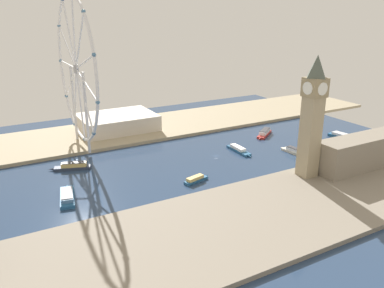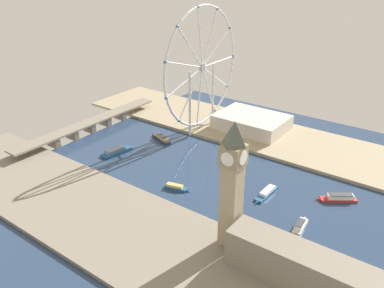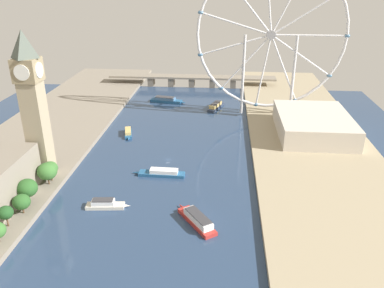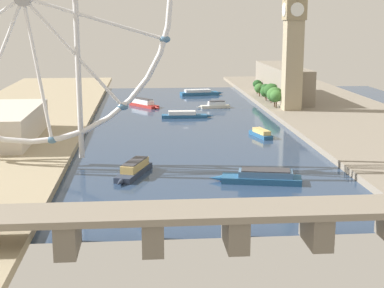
% 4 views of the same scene
% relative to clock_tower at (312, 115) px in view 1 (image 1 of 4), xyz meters
% --- Properties ---
extents(ground_plane, '(378.27, 378.27, 0.00)m').
position_rel_clock_tower_xyz_m(ground_plane, '(74.18, 32.51, -49.30)').
color(ground_plane, navy).
extents(riverbank_left, '(90.00, 520.00, 3.00)m').
position_rel_clock_tower_xyz_m(riverbank_left, '(-29.96, 32.51, -47.80)').
color(riverbank_left, gray).
rests_on(riverbank_left, ground_plane).
extents(riverbank_right, '(90.00, 520.00, 3.00)m').
position_rel_clock_tower_xyz_m(riverbank_right, '(178.31, 32.51, -47.80)').
color(riverbank_right, tan).
rests_on(riverbank_right, ground_plane).
extents(clock_tower, '(14.55, 14.55, 88.72)m').
position_rel_clock_tower_xyz_m(clock_tower, '(0.00, 0.00, 0.00)').
color(clock_tower, tan).
rests_on(clock_tower, riverbank_left).
extents(parliament_block, '(22.00, 105.73, 24.87)m').
position_rel_clock_tower_xyz_m(parliament_block, '(-8.27, -60.86, -33.87)').
color(parliament_block, gray).
rests_on(parliament_block, riverbank_left).
extents(tree_row_embankment, '(13.52, 84.49, 14.17)m').
position_rel_clock_tower_xyz_m(tree_row_embankment, '(7.46, -35.45, -38.14)').
color(tree_row_embankment, '#513823').
rests_on(tree_row_embankment, riverbank_left).
extents(ferris_wheel, '(127.29, 3.20, 132.59)m').
position_rel_clock_tower_xyz_m(ferris_wheel, '(149.45, 128.31, 22.56)').
color(ferris_wheel, silver).
rests_on(ferris_wheel, riverbank_right).
extents(riverside_hall, '(54.98, 74.77, 15.56)m').
position_rel_clock_tower_xyz_m(riverside_hall, '(182.75, 83.82, -38.52)').
color(riverside_hall, beige).
rests_on(riverside_hall, riverbank_right).
extents(tour_boat_0, '(25.02, 8.19, 5.21)m').
position_rel_clock_tower_xyz_m(tour_boat_0, '(48.00, -30.80, -47.21)').
color(tour_boat_0, beige).
rests_on(tour_boat_0, ground_plane).
extents(tour_boat_1, '(34.84, 7.60, 4.48)m').
position_rel_clock_tower_xyz_m(tour_boat_1, '(73.53, 9.10, -47.46)').
color(tour_boat_1, '#235684').
rests_on(tour_boat_1, ground_plane).
extents(tour_boat_2, '(37.20, 15.52, 5.46)m').
position_rel_clock_tower_xyz_m(tour_boat_2, '(53.50, 164.11, -47.01)').
color(tour_boat_2, '#235684').
rests_on(tour_boat_2, ground_plane).
extents(tour_boat_3, '(15.75, 32.32, 5.90)m').
position_rel_clock_tower_xyz_m(tour_boat_3, '(104.33, 148.73, -46.81)').
color(tour_boat_3, '#2D384C').
rests_on(tour_boat_3, ground_plane).
extents(tour_boat_4, '(23.23, 30.17, 5.94)m').
position_rel_clock_tower_xyz_m(tour_boat_4, '(100.15, -41.64, -46.77)').
color(tour_boat_4, '#B22D28').
rests_on(tour_boat_4, ground_plane).
extents(tour_boat_5, '(37.85, 14.18, 4.82)m').
position_rel_clock_tower_xyz_m(tour_boat_5, '(52.77, -103.11, -47.24)').
color(tour_boat_5, '#235684').
rests_on(tour_boat_5, ground_plane).
extents(tour_boat_6, '(10.07, 23.28, 4.39)m').
position_rel_clock_tower_xyz_m(tour_boat_6, '(35.88, 74.57, -47.41)').
color(tour_boat_6, '#235684').
rests_on(tour_boat_6, ground_plane).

